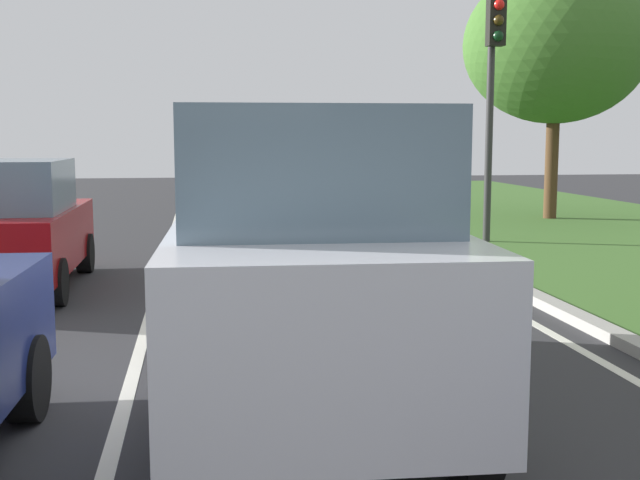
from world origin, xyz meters
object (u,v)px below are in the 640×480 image
at_px(traffic_light_near_right, 493,70).
at_px(tree_roadside_far, 556,45).
at_px(car_suv_ahead, 303,259).
at_px(car_hatchback_far, 12,226).

relative_size(traffic_light_near_right, tree_roadside_far, 0.80).
distance_m(car_suv_ahead, traffic_light_near_right, 10.12).
height_order(car_hatchback_far, traffic_light_near_right, traffic_light_near_right).
bearing_deg(tree_roadside_far, car_hatchback_far, -146.14).
height_order(car_suv_ahead, tree_roadside_far, tree_roadside_far).
bearing_deg(car_hatchback_far, tree_roadside_far, 33.89).
distance_m(car_suv_ahead, tree_roadside_far, 15.35).
distance_m(traffic_light_near_right, tree_roadside_far, 5.27).
distance_m(car_suv_ahead, car_hatchback_far, 6.27).
height_order(car_suv_ahead, traffic_light_near_right, traffic_light_near_right).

